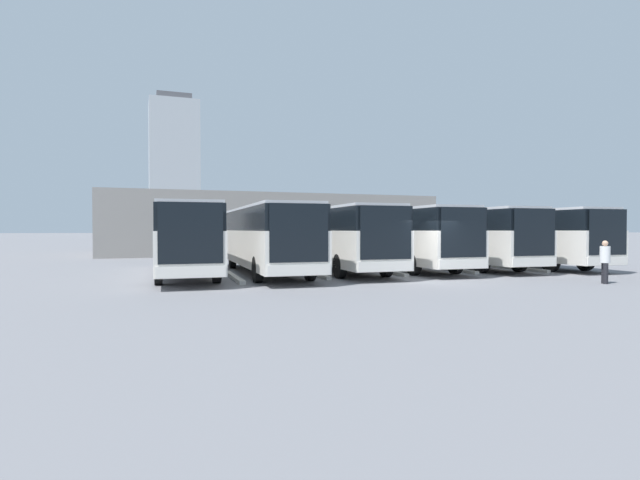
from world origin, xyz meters
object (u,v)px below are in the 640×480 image
object	(u,v)px
bus_3	(335,236)
bus_4	(266,237)
bus_0	(517,235)
bus_1	(457,235)
bus_2	(398,236)
pedestrian	(605,261)
bus_5	(184,237)

from	to	relation	value
bus_3	bus_4	world-z (taller)	same
bus_0	bus_4	world-z (taller)	same
bus_1	bus_4	world-z (taller)	same
bus_2	pedestrian	size ratio (longest dim) A/B	7.41
bus_1	pedestrian	size ratio (longest dim) A/B	7.41
pedestrian	bus_0	bearing A→B (deg)	12.67
bus_3	bus_5	size ratio (longest dim) A/B	1.00
bus_3	pedestrian	world-z (taller)	bus_3
bus_0	bus_2	distance (m)	7.54
bus_2	bus_4	size ratio (longest dim) A/B	1.00
bus_5	pedestrian	size ratio (longest dim) A/B	7.41
bus_2	bus_4	distance (m)	7.53
bus_1	bus_4	xyz separation A→B (m)	(11.27, 0.52, 0.00)
bus_3	bus_5	xyz separation A→B (m)	(7.51, -0.05, 0.00)
bus_1	bus_2	size ratio (longest dim) A/B	1.00
bus_2	bus_5	world-z (taller)	same
bus_2	bus_4	world-z (taller)	same
bus_0	bus_5	world-z (taller)	same
bus_3	pedestrian	size ratio (longest dim) A/B	7.41
bus_1	bus_5	distance (m)	15.02
bus_0	bus_2	xyz separation A→B (m)	(7.51, -0.63, 0.00)
bus_1	pedestrian	distance (m)	9.42
pedestrian	bus_4	bearing A→B (deg)	87.05
bus_1	bus_3	distance (m)	7.51
bus_0	bus_3	xyz separation A→B (m)	(11.27, -0.52, 0.00)
bus_3	bus_1	bearing A→B (deg)	-176.69
bus_2	pedestrian	bearing A→B (deg)	115.63
bus_2	bus_5	xyz separation A→B (m)	(11.27, 0.06, 0.00)
bus_5	pedestrian	world-z (taller)	bus_5
bus_3	pedestrian	distance (m)	12.12
bus_1	bus_5	world-z (taller)	same
bus_1	bus_5	size ratio (longest dim) A/B	1.00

